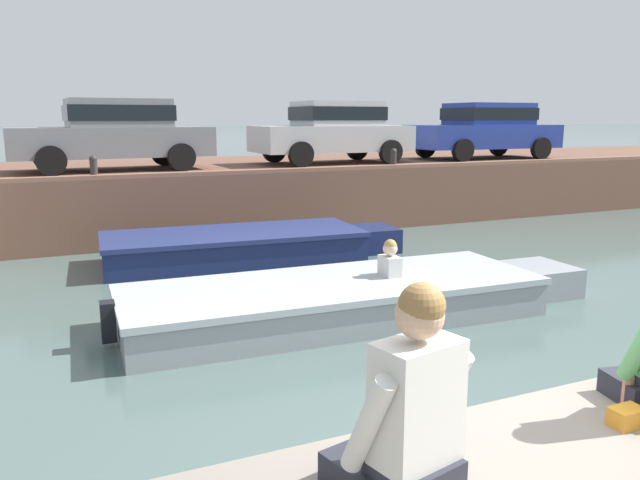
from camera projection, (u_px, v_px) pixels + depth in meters
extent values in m
plane|color=#4C605B|center=(265.00, 313.00, 8.20)|extent=(400.00, 400.00, 0.00)
cube|color=brown|center=(158.00, 195.00, 15.09)|extent=(60.00, 6.00, 1.39)
cube|color=brown|center=(182.00, 174.00, 12.37)|extent=(60.00, 0.24, 0.08)
cube|color=navy|center=(234.00, 249.00, 11.16)|extent=(4.59, 2.06, 0.46)
cube|color=navy|center=(371.00, 239.00, 12.06)|extent=(0.96, 1.02, 0.46)
cube|color=navy|center=(234.00, 234.00, 11.11)|extent=(4.66, 2.12, 0.08)
cube|color=brown|center=(215.00, 241.00, 11.01)|extent=(0.35, 1.59, 0.06)
cube|color=#93999E|center=(334.00, 303.00, 7.93)|extent=(5.33, 1.97, 0.42)
cube|color=#93999E|center=(533.00, 280.00, 9.08)|extent=(1.09, 1.01, 0.42)
cube|color=#B1B7BD|center=(334.00, 284.00, 7.88)|extent=(5.39, 2.03, 0.08)
cube|color=brown|center=(305.00, 295.00, 7.76)|extent=(0.30, 1.59, 0.06)
cube|color=black|center=(108.00, 321.00, 6.92)|extent=(0.17, 0.21, 0.45)
cube|color=silver|center=(390.00, 273.00, 8.15)|extent=(0.21, 0.33, 0.44)
sphere|color=beige|center=(390.00, 249.00, 8.09)|extent=(0.19, 0.19, 0.19)
sphere|color=tan|center=(390.00, 246.00, 8.09)|extent=(0.17, 0.17, 0.17)
cube|color=slate|center=(112.00, 142.00, 13.63)|extent=(4.28, 1.82, 0.64)
cube|color=slate|center=(118.00, 113.00, 13.58)|extent=(2.16, 1.54, 0.60)
cube|color=black|center=(118.00, 113.00, 13.58)|extent=(2.25, 1.58, 0.33)
cylinder|color=black|center=(51.00, 161.00, 12.37)|extent=(0.61, 0.20, 0.60)
cylinder|color=black|center=(46.00, 156.00, 13.87)|extent=(0.61, 0.20, 0.60)
cylinder|color=black|center=(182.00, 157.00, 13.51)|extent=(0.61, 0.20, 0.60)
cylinder|color=black|center=(164.00, 153.00, 15.00)|extent=(0.61, 0.20, 0.60)
cube|color=#B7BABC|center=(331.00, 139.00, 15.75)|extent=(3.96, 1.79, 0.64)
cube|color=#B7BABC|center=(337.00, 114.00, 15.70)|extent=(1.99, 1.55, 0.60)
cube|color=black|center=(337.00, 114.00, 15.70)|extent=(2.07, 1.58, 0.33)
cylinder|color=black|center=(301.00, 154.00, 14.52)|extent=(0.60, 0.19, 0.60)
cylinder|color=black|center=(274.00, 151.00, 16.09)|extent=(0.60, 0.19, 0.60)
cylinder|color=black|center=(391.00, 152.00, 15.53)|extent=(0.60, 0.19, 0.60)
cylinder|color=black|center=(357.00, 149.00, 17.10)|extent=(0.60, 0.19, 0.60)
cube|color=#233893|center=(483.00, 136.00, 17.65)|extent=(4.25, 1.88, 0.64)
cube|color=#233893|center=(489.00, 114.00, 17.59)|extent=(2.14, 1.62, 0.60)
cube|color=black|center=(489.00, 114.00, 17.59)|extent=(2.23, 1.66, 0.33)
cylinder|color=black|center=(463.00, 150.00, 16.39)|extent=(0.60, 0.19, 0.60)
cylinder|color=black|center=(425.00, 147.00, 18.04)|extent=(0.60, 0.19, 0.60)
cylinder|color=black|center=(541.00, 148.00, 17.38)|extent=(0.60, 0.19, 0.60)
cylinder|color=black|center=(499.00, 146.00, 19.03)|extent=(0.60, 0.19, 0.60)
cylinder|color=#2D2B28|center=(94.00, 170.00, 11.80)|extent=(0.14, 0.14, 0.35)
sphere|color=#2D2B28|center=(93.00, 159.00, 11.76)|extent=(0.15, 0.15, 0.15)
cylinder|color=#2D2B28|center=(393.00, 160.00, 14.43)|extent=(0.14, 0.14, 0.35)
sphere|color=#2D2B28|center=(394.00, 152.00, 14.39)|extent=(0.15, 0.15, 0.15)
cube|color=#282833|center=(379.00, 465.00, 2.78)|extent=(0.50, 0.41, 0.14)
cube|color=silver|center=(417.00, 402.00, 2.54)|extent=(0.40, 0.29, 0.52)
cylinder|color=silver|center=(444.00, 395.00, 2.71)|extent=(0.15, 0.30, 0.47)
cylinder|color=silver|center=(368.00, 425.00, 2.45)|extent=(0.15, 0.30, 0.47)
sphere|color=tan|center=(420.00, 315.00, 2.46)|extent=(0.20, 0.20, 0.20)
sphere|color=olive|center=(422.00, 306.00, 2.45)|extent=(0.19, 0.19, 0.19)
cylinder|color=#E07F6B|center=(627.00, 391.00, 3.49)|extent=(0.06, 0.06, 0.18)
cylinder|color=white|center=(629.00, 374.00, 3.47)|extent=(0.04, 0.04, 0.02)
cube|color=orange|center=(627.00, 417.00, 3.28)|extent=(0.18, 0.12, 0.10)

